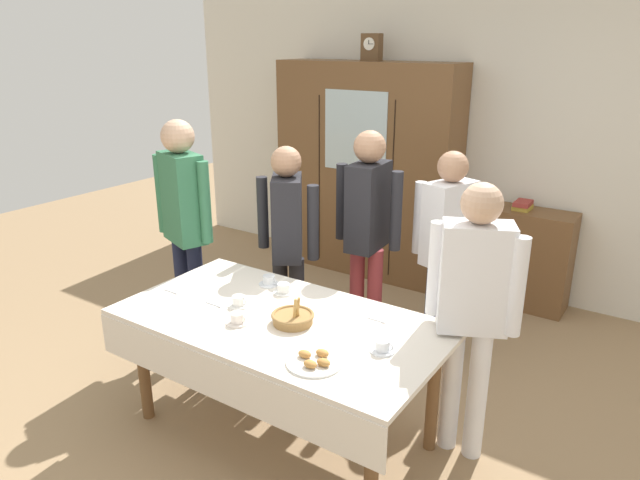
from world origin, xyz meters
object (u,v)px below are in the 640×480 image
object	(u,v)px
spoon_front_edge	(379,321)
person_beside_shelf	(287,234)
tea_cup_front_edge	(239,302)
spoon_back_edge	(173,292)
wall_cabinet	(366,171)
tea_cup_mid_right	(269,281)
mantel_clock	(372,47)
dining_table	(277,336)
tea_cup_near_right	(383,347)
bread_basket	(293,318)
book_stack	(523,205)
person_near_right_end	(447,239)
person_by_cabinet	(184,214)
person_behind_table_right	(368,222)
spoon_near_right	(216,305)
pastry_plate	(315,361)
tea_cup_near_left	(238,319)
tea_cup_back_edge	(284,289)
person_behind_table_left	(473,298)
bookshelf_low	(517,257)

from	to	relation	value
spoon_front_edge	person_beside_shelf	xyz separation A→B (m)	(-1.01, 0.50, 0.18)
tea_cup_front_edge	spoon_back_edge	distance (m)	0.48
wall_cabinet	tea_cup_mid_right	xyz separation A→B (m)	(0.56, -2.23, -0.24)
mantel_clock	person_beside_shelf	distance (m)	2.19
dining_table	tea_cup_near_right	xyz separation A→B (m)	(0.65, 0.03, 0.12)
mantel_clock	bread_basket	xyz separation A→B (m)	(0.97, -2.57, -1.38)
tea_cup_front_edge	book_stack	bearing A→B (deg)	70.84
wall_cabinet	tea_cup_front_edge	xyz separation A→B (m)	(0.60, -2.57, -0.24)
wall_cabinet	person_near_right_end	distance (m)	1.83
person_near_right_end	person_by_cabinet	size ratio (longest dim) A/B	0.90
dining_table	tea_cup_front_edge	world-z (taller)	tea_cup_front_edge
tea_cup_near_right	tea_cup_front_edge	world-z (taller)	same
book_stack	tea_cup_front_edge	world-z (taller)	book_stack
wall_cabinet	tea_cup_near_right	size ratio (longest dim) A/B	15.86
person_behind_table_right	spoon_back_edge	bearing A→B (deg)	-118.92
spoon_near_right	spoon_front_edge	bearing A→B (deg)	21.91
dining_table	book_stack	xyz separation A→B (m)	(0.61, 2.64, 0.24)
dining_table	person_near_right_end	bearing A→B (deg)	71.67
pastry_plate	person_by_cabinet	xyz separation A→B (m)	(-1.65, 0.74, 0.29)
tea_cup_near_right	spoon_back_edge	size ratio (longest dim) A/B	1.09
tea_cup_near_left	pastry_plate	xyz separation A→B (m)	(0.59, -0.11, -0.01)
tea_cup_near_right	pastry_plate	size ratio (longest dim) A/B	0.46
dining_table	spoon_front_edge	distance (m)	0.58
tea_cup_near_right	spoon_front_edge	size ratio (longest dim) A/B	1.09
tea_cup_back_edge	person_behind_table_right	size ratio (longest dim) A/B	0.08
tea_cup_back_edge	spoon_front_edge	distance (m)	0.67
tea_cup_mid_right	spoon_back_edge	world-z (taller)	tea_cup_mid_right
wall_cabinet	person_by_cabinet	xyz separation A→B (m)	(-0.31, -2.10, 0.03)
tea_cup_front_edge	person_behind_table_left	bearing A→B (deg)	20.16
bookshelf_low	bread_basket	world-z (taller)	bread_basket
spoon_back_edge	bread_basket	bearing A→B (deg)	5.74
mantel_clock	tea_cup_near_left	distance (m)	3.15
tea_cup_mid_right	person_by_cabinet	xyz separation A→B (m)	(-0.87, 0.12, 0.27)
spoon_front_edge	person_behind_table_left	bearing A→B (deg)	20.29
bread_basket	spoon_front_edge	distance (m)	0.48
tea_cup_mid_right	person_near_right_end	size ratio (longest dim) A/B	0.08
wall_cabinet	spoon_front_edge	bearing A→B (deg)	-58.77
spoon_front_edge	person_near_right_end	distance (m)	1.06
bread_basket	person_behind_table_right	distance (m)	1.18
mantel_clock	person_beside_shelf	xyz separation A→B (m)	(0.35, -1.78, -1.23)
spoon_near_right	person_near_right_end	size ratio (longest dim) A/B	0.08
person_behind_table_right	wall_cabinet	bearing A→B (deg)	119.89
bookshelf_low	person_behind_table_left	bearing A→B (deg)	-81.32
dining_table	spoon_near_right	bearing A→B (deg)	-172.67
spoon_front_edge	tea_cup_back_edge	bearing A→B (deg)	179.50
tea_cup_mid_right	pastry_plate	distance (m)	0.99
bookshelf_low	tea_cup_mid_right	xyz separation A→B (m)	(-0.96, -2.28, 0.36)
mantel_clock	tea_cup_mid_right	world-z (taller)	mantel_clock
bookshelf_low	tea_cup_back_edge	distance (m)	2.49
mantel_clock	person_beside_shelf	bearing A→B (deg)	-78.93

